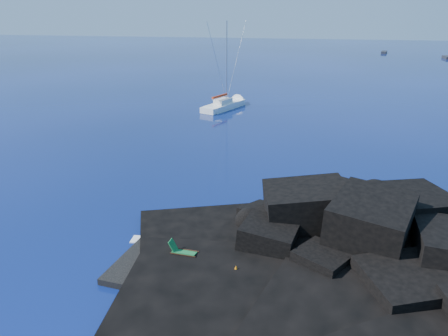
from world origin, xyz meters
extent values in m
plane|color=#030F31|center=(0.00, 0.00, 0.00)|extent=(400.00, 400.00, 0.00)
cube|color=black|center=(4.50, 0.50, 0.00)|extent=(9.08, 6.86, 0.70)
cube|color=silver|center=(2.36, 1.77, 0.38)|extent=(2.07, 1.19, 0.05)
cone|color=orange|center=(6.70, -0.06, 0.59)|extent=(0.35, 0.35, 0.49)
cube|color=#242429|center=(29.64, 131.73, 0.00)|extent=(2.45, 5.17, 0.66)
cube|color=#232227|center=(45.07, 118.53, 0.00)|extent=(1.72, 5.18, 0.69)
camera|label=1|loc=(10.18, -18.95, 13.12)|focal=35.00mm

